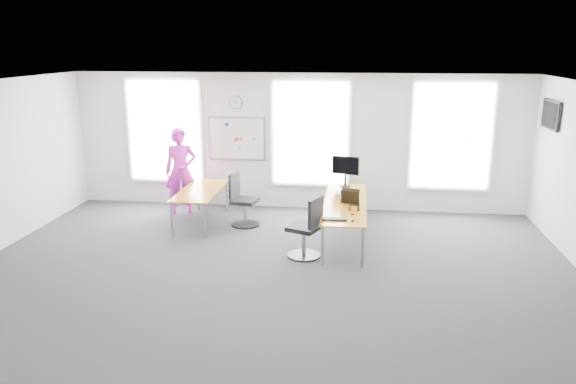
# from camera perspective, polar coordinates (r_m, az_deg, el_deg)

# --- Properties ---
(floor) EXTENTS (10.00, 10.00, 0.00)m
(floor) POSITION_cam_1_polar(r_m,az_deg,el_deg) (9.03, -1.91, -8.69)
(floor) COLOR #242428
(floor) RESTS_ON ground
(ceiling) EXTENTS (10.00, 10.00, 0.00)m
(ceiling) POSITION_cam_1_polar(r_m,az_deg,el_deg) (8.30, -2.09, 10.65)
(ceiling) COLOR white
(ceiling) RESTS_ON ground
(wall_back) EXTENTS (10.00, 0.00, 10.00)m
(wall_back) POSITION_cam_1_polar(r_m,az_deg,el_deg) (12.42, 0.92, 5.11)
(wall_back) COLOR silver
(wall_back) RESTS_ON ground
(wall_front) EXTENTS (10.00, 0.00, 10.00)m
(wall_front) POSITION_cam_1_polar(r_m,az_deg,el_deg) (4.86, -9.58, -11.11)
(wall_front) COLOR silver
(wall_front) RESTS_ON ground
(window_left) EXTENTS (1.60, 0.06, 2.20)m
(window_left) POSITION_cam_1_polar(r_m,az_deg,el_deg) (13.03, -12.40, 6.11)
(window_left) COLOR white
(window_left) RESTS_ON wall_back
(window_mid) EXTENTS (1.60, 0.06, 2.20)m
(window_mid) POSITION_cam_1_polar(r_m,az_deg,el_deg) (12.33, 2.30, 5.97)
(window_mid) COLOR white
(window_mid) RESTS_ON wall_back
(window_right) EXTENTS (1.60, 0.06, 2.20)m
(window_right) POSITION_cam_1_polar(r_m,az_deg,el_deg) (12.45, 16.26, 5.47)
(window_right) COLOR white
(window_right) RESTS_ON wall_back
(desk_right) EXTENTS (0.78, 2.93, 0.71)m
(desk_right) POSITION_cam_1_polar(r_m,az_deg,el_deg) (10.62, 5.82, -1.28)
(desk_right) COLOR #C47D28
(desk_right) RESTS_ON ground
(desk_left) EXTENTS (0.78, 1.94, 0.71)m
(desk_left) POSITION_cam_1_polar(r_m,az_deg,el_deg) (11.64, -8.84, -0.04)
(desk_left) COLOR #C47D28
(desk_left) RESTS_ON ground
(chair_right) EXTENTS (0.64, 0.64, 1.09)m
(chair_right) POSITION_cam_1_polar(r_m,az_deg,el_deg) (9.69, 1.97, -3.99)
(chair_right) COLOR black
(chair_right) RESTS_ON ground
(chair_left) EXTENTS (0.58, 0.58, 1.08)m
(chair_left) POSITION_cam_1_polar(r_m,az_deg,el_deg) (11.43, -4.70, -1.09)
(chair_left) COLOR black
(chair_left) RESTS_ON ground
(person) EXTENTS (0.78, 0.63, 1.87)m
(person) POSITION_cam_1_polar(r_m,az_deg,el_deg) (12.37, -10.83, 2.11)
(person) COLOR #D028B3
(person) RESTS_ON ground
(whiteboard) EXTENTS (1.20, 0.03, 0.90)m
(whiteboard) POSITION_cam_1_polar(r_m,az_deg,el_deg) (12.60, -5.23, 5.42)
(whiteboard) COLOR silver
(whiteboard) RESTS_ON wall_back
(wall_clock) EXTENTS (0.30, 0.04, 0.30)m
(wall_clock) POSITION_cam_1_polar(r_m,az_deg,el_deg) (12.50, -5.32, 9.04)
(wall_clock) COLOR gray
(wall_clock) RESTS_ON wall_back
(tv) EXTENTS (0.06, 0.90, 0.55)m
(tv) POSITION_cam_1_polar(r_m,az_deg,el_deg) (11.82, 25.16, 7.12)
(tv) COLOR black
(tv) RESTS_ON wall_right
(keyboard) EXTENTS (0.44, 0.19, 0.02)m
(keyboard) POSITION_cam_1_polar(r_m,az_deg,el_deg) (9.53, 4.73, -2.79)
(keyboard) COLOR black
(keyboard) RESTS_ON desk_right
(mouse) EXTENTS (0.10, 0.12, 0.04)m
(mouse) POSITION_cam_1_polar(r_m,az_deg,el_deg) (9.48, 6.59, -2.88)
(mouse) COLOR black
(mouse) RESTS_ON desk_right
(lens_cap) EXTENTS (0.07, 0.07, 0.01)m
(lens_cap) POSITION_cam_1_polar(r_m,az_deg,el_deg) (9.85, 6.54, -2.30)
(lens_cap) COLOR black
(lens_cap) RESTS_ON desk_right
(headphones) EXTENTS (0.19, 0.10, 0.11)m
(headphones) POSITION_cam_1_polar(r_m,az_deg,el_deg) (10.07, 6.70, -1.63)
(headphones) COLOR black
(headphones) RESTS_ON desk_right
(laptop_sleeve) EXTENTS (0.36, 0.29, 0.29)m
(laptop_sleeve) POSITION_cam_1_polar(r_m,az_deg,el_deg) (10.46, 6.33, -0.49)
(laptop_sleeve) COLOR black
(laptop_sleeve) RESTS_ON desk_right
(paper_stack) EXTENTS (0.33, 0.25, 0.11)m
(paper_stack) POSITION_cam_1_polar(r_m,az_deg,el_deg) (10.86, 5.65, -0.36)
(paper_stack) COLOR beige
(paper_stack) RESTS_ON desk_right
(monitor) EXTENTS (0.56, 0.23, 0.64)m
(monitor) POSITION_cam_1_polar(r_m,az_deg,el_deg) (11.71, 5.86, 2.41)
(monitor) COLOR black
(monitor) RESTS_ON desk_right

